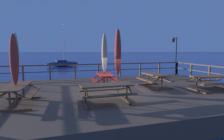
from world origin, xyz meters
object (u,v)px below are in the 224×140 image
picnic_table_mid_left (17,90)px  picnic_table_mid_centre (154,78)px  picnic_table_mid_right (211,80)px  picnic_table_front_left (107,89)px  patio_umbrella_tall_mid_left (16,53)px  patio_umbrella_tall_back_right (104,53)px  picnic_table_back_left (105,78)px  patio_umbrella_tall_mid_right (14,60)px  lamp_post_hooked (175,50)px  patio_umbrella_tall_back_left (118,53)px  sailboat_distant (63,63)px

picnic_table_mid_left → picnic_table_mid_centre: bearing=12.2°
picnic_table_mid_right → picnic_table_front_left: same height
picnic_table_mid_left → patio_umbrella_tall_mid_left: patio_umbrella_tall_mid_left is taller
picnic_table_mid_right → patio_umbrella_tall_back_right: size_ratio=0.71×
picnic_table_front_left → picnic_table_mid_centre: (3.44, 2.29, -0.01)m
picnic_table_back_left → picnic_table_mid_centre: 2.87m
picnic_table_mid_left → patio_umbrella_tall_mid_right: size_ratio=0.79×
picnic_table_back_left → picnic_table_mid_left: same height
picnic_table_mid_left → lamp_post_hooked: 12.18m
patio_umbrella_tall_back_right → patio_umbrella_tall_back_left: 1.61m
sailboat_distant → picnic_table_mid_right: bearing=-74.9°
picnic_table_mid_right → lamp_post_hooked: (1.52, 5.38, 1.55)m
lamp_post_hooked → patio_umbrella_tall_back_left: bearing=-144.7°
patio_umbrella_tall_mid_left → patio_umbrella_tall_back_left: bearing=-28.5°
picnic_table_mid_right → patio_umbrella_tall_back_left: bearing=170.9°
picnic_table_back_left → picnic_table_mid_right: same height
patio_umbrella_tall_back_left → lamp_post_hooked: (6.48, 4.58, 0.10)m
picnic_table_mid_left → patio_umbrella_tall_back_left: bearing=9.2°
picnic_table_back_left → patio_umbrella_tall_back_right: size_ratio=0.64×
picnic_table_mid_right → sailboat_distant: (-7.21, 26.65, -0.85)m
picnic_table_mid_centre → patio_umbrella_tall_back_right: size_ratio=0.63×
picnic_table_back_left → sailboat_distant: bearing=94.6°
picnic_table_front_left → patio_umbrella_tall_back_right: 3.46m
picnic_table_mid_centre → patio_umbrella_tall_mid_left: patio_umbrella_tall_mid_left is taller
lamp_post_hooked → patio_umbrella_tall_mid_right: bearing=-154.2°
picnic_table_mid_centre → patio_umbrella_tall_back_right: 3.20m
picnic_table_mid_left → picnic_table_mid_right: bearing=-0.5°
lamp_post_hooked → sailboat_distant: size_ratio=0.41×
picnic_table_back_left → patio_umbrella_tall_back_left: (0.27, -1.60, 1.46)m
picnic_table_mid_left → sailboat_distant: 26.66m
patio_umbrella_tall_mid_right → sailboat_distant: 26.70m
picnic_table_back_left → picnic_table_front_left: same height
picnic_table_mid_left → patio_umbrella_tall_mid_right: patio_umbrella_tall_mid_right is taller
patio_umbrella_tall_mid_left → lamp_post_hooked: lamp_post_hooked is taller
picnic_table_mid_right → picnic_table_back_left: bearing=155.5°
lamp_post_hooked → picnic_table_back_left: bearing=-156.2°
picnic_table_mid_centre → patio_umbrella_tall_back_left: bearing=-162.5°
patio_umbrella_tall_mid_right → picnic_table_mid_right: bearing=-0.7°
picnic_table_mid_centre → patio_umbrella_tall_back_left: patio_umbrella_tall_back_left is taller
patio_umbrella_tall_back_right → sailboat_distant: (-1.96, 24.27, -2.24)m
picnic_table_back_left → patio_umbrella_tall_back_right: 1.40m
patio_umbrella_tall_mid_left → sailboat_distant: 23.39m
picnic_table_mid_right → patio_umbrella_tall_mid_left: patio_umbrella_tall_mid_left is taller
picnic_table_mid_right → patio_umbrella_tall_mid_right: 9.46m
patio_umbrella_tall_mid_right → lamp_post_hooked: (10.90, 5.26, 0.36)m
patio_umbrella_tall_back_left → patio_umbrella_tall_mid_right: patio_umbrella_tall_back_left is taller
patio_umbrella_tall_back_left → lamp_post_hooked: 7.94m
picnic_table_mid_right → patio_umbrella_tall_mid_right: (-9.38, 0.11, 1.19)m
patio_umbrella_tall_back_right → picnic_table_mid_left: bearing=-150.7°
picnic_table_mid_centre → lamp_post_hooked: size_ratio=0.60×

